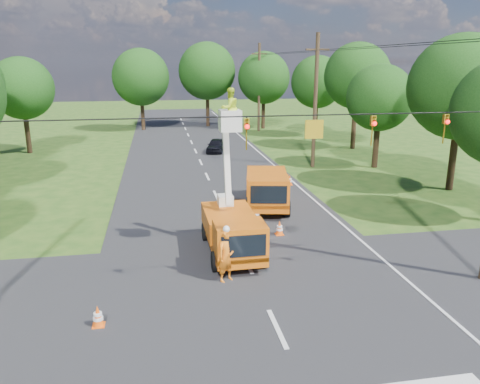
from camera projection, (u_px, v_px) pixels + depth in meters
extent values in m
plane|color=#244A16|center=(207.00, 177.00, 33.31)|extent=(140.00, 140.00, 0.00)
cube|color=black|center=(207.00, 177.00, 33.31)|extent=(12.00, 100.00, 0.06)
cube|color=black|center=(263.00, 298.00, 16.24)|extent=(56.00, 10.00, 0.07)
cube|color=silver|center=(283.00, 174.00, 34.25)|extent=(0.12, 90.00, 0.02)
cube|color=#CD560E|center=(232.00, 239.00, 19.94)|extent=(2.01, 5.35, 0.40)
cube|color=#CD560E|center=(240.00, 240.00, 17.95)|extent=(1.97, 1.53, 1.33)
cube|color=black|center=(244.00, 246.00, 17.22)|extent=(1.69, 0.07, 0.84)
cube|color=#CD560E|center=(229.00, 221.00, 20.47)|extent=(2.12, 3.31, 0.89)
cylinder|color=black|center=(215.00, 262.00, 18.24)|extent=(0.29, 0.82, 0.82)
cylinder|color=black|center=(262.00, 258.00, 18.57)|extent=(0.29, 0.82, 0.82)
cylinder|color=black|center=(206.00, 232.00, 21.44)|extent=(0.29, 0.82, 0.82)
cylinder|color=black|center=(245.00, 229.00, 21.77)|extent=(0.29, 0.82, 0.82)
cube|color=silver|center=(225.00, 200.00, 21.21)|extent=(0.67, 0.67, 0.49)
cube|color=silver|center=(227.00, 160.00, 20.22)|extent=(0.26, 1.19, 3.85)
cube|color=silver|center=(230.00, 121.00, 18.85)|extent=(0.85, 0.85, 0.84)
imported|color=#C6E526|center=(230.00, 108.00, 18.72)|extent=(0.96, 0.88, 1.61)
cube|color=#CD560E|center=(267.00, 194.00, 26.44)|extent=(3.26, 6.12, 0.44)
cube|color=#CD560E|center=(268.00, 191.00, 24.23)|extent=(2.42, 2.04, 1.45)
cube|color=black|center=(269.00, 195.00, 23.43)|extent=(1.82, 0.43, 0.92)
cube|color=#CD560E|center=(267.00, 180.00, 27.03)|extent=(2.95, 3.97, 0.97)
cylinder|color=black|center=(249.00, 208.00, 24.77)|extent=(0.48, 0.94, 0.89)
cylinder|color=black|center=(287.00, 208.00, 24.71)|extent=(0.48, 0.94, 0.89)
cylinder|color=black|center=(249.00, 190.00, 28.31)|extent=(0.48, 0.94, 0.89)
cylinder|color=black|center=(283.00, 190.00, 28.26)|extent=(0.48, 0.94, 0.89)
imported|color=orange|center=(227.00, 256.00, 17.25)|extent=(0.89, 0.80, 2.05)
imported|color=black|center=(216.00, 145.00, 42.39)|extent=(2.35, 3.82, 1.22)
cone|color=#FD5A0D|center=(279.00, 228.00, 22.05)|extent=(0.36, 0.36, 0.70)
cube|color=#FD5A0D|center=(279.00, 234.00, 22.14)|extent=(0.38, 0.38, 0.04)
cylinder|color=white|center=(280.00, 226.00, 22.04)|extent=(0.26, 0.26, 0.09)
cylinder|color=white|center=(279.00, 229.00, 22.08)|extent=(0.31, 0.31, 0.09)
cone|color=#FD5A0D|center=(257.00, 215.00, 23.82)|extent=(0.36, 0.36, 0.70)
cube|color=#FD5A0D|center=(257.00, 222.00, 23.91)|extent=(0.38, 0.38, 0.04)
cylinder|color=white|center=(257.00, 214.00, 23.80)|extent=(0.26, 0.26, 0.09)
cylinder|color=white|center=(257.00, 217.00, 23.84)|extent=(0.31, 0.31, 0.09)
cone|color=#FD5A0D|center=(98.00, 316.00, 14.41)|extent=(0.36, 0.36, 0.70)
cube|color=#FD5A0D|center=(99.00, 325.00, 14.50)|extent=(0.38, 0.38, 0.04)
cylinder|color=white|center=(98.00, 314.00, 14.39)|extent=(0.26, 0.26, 0.09)
cylinder|color=white|center=(98.00, 318.00, 14.43)|extent=(0.31, 0.31, 0.09)
cone|color=#FD5A0D|center=(290.00, 180.00, 30.98)|extent=(0.36, 0.36, 0.70)
cube|color=#FD5A0D|center=(289.00, 185.00, 31.07)|extent=(0.38, 0.38, 0.04)
cylinder|color=white|center=(290.00, 179.00, 30.97)|extent=(0.26, 0.26, 0.09)
cylinder|color=white|center=(290.00, 181.00, 31.01)|extent=(0.31, 0.31, 0.09)
cylinder|color=#4C3823|center=(315.00, 102.00, 35.29)|extent=(0.30, 0.30, 10.00)
cube|color=#4C3823|center=(317.00, 49.00, 34.26)|extent=(1.80, 0.12, 0.12)
cylinder|color=#4C3823|center=(259.00, 88.00, 54.26)|extent=(0.30, 0.30, 10.00)
cube|color=#4C3823|center=(259.00, 54.00, 53.23)|extent=(1.80, 0.12, 0.12)
cylinder|color=black|center=(250.00, 116.00, 14.46)|extent=(18.00, 0.04, 0.04)
cube|color=#A88614|center=(314.00, 129.00, 14.93)|extent=(0.60, 0.05, 0.60)
imported|color=#A88614|center=(247.00, 134.00, 14.59)|extent=(0.16, 0.20, 1.00)
sphere|color=#FF0C0C|center=(247.00, 127.00, 14.41)|extent=(0.14, 0.14, 0.14)
imported|color=#A88614|center=(372.00, 131.00, 15.29)|extent=(0.16, 0.20, 1.00)
sphere|color=#FF0C0C|center=(375.00, 124.00, 15.11)|extent=(0.14, 0.14, 0.14)
imported|color=#A88614|center=(445.00, 129.00, 15.73)|extent=(0.16, 0.20, 1.00)
sphere|color=#FF0C0C|center=(448.00, 122.00, 15.55)|extent=(0.14, 0.14, 0.14)
cylinder|color=#382616|center=(27.00, 130.00, 41.67)|extent=(0.44, 0.44, 4.05)
sphere|color=#163F10|center=(22.00, 88.00, 40.68)|extent=(5.40, 5.40, 5.40)
cylinder|color=#382616|center=(453.00, 154.00, 29.52)|extent=(0.44, 0.44, 4.58)
sphere|color=#163F10|center=(462.00, 87.00, 28.40)|extent=(6.40, 6.40, 6.40)
cylinder|color=#382616|center=(376.00, 143.00, 35.96)|extent=(0.44, 0.44, 3.78)
sphere|color=#163F10|center=(380.00, 98.00, 35.04)|extent=(5.00, 5.00, 5.00)
cylinder|color=#382616|center=(354.00, 123.00, 43.69)|extent=(0.44, 0.44, 4.75)
sphere|color=#163F10|center=(357.00, 76.00, 42.52)|extent=(6.00, 6.00, 6.00)
cylinder|color=#382616|center=(316.00, 117.00, 51.19)|extent=(0.44, 0.44, 4.14)
sphere|color=#163F10|center=(317.00, 82.00, 50.18)|extent=(5.60, 5.60, 5.60)
cylinder|color=#382616|center=(143.00, 112.00, 55.59)|extent=(0.44, 0.44, 4.40)
sphere|color=#163F10|center=(141.00, 77.00, 54.52)|extent=(6.60, 6.60, 6.60)
cylinder|color=#382616|center=(208.00, 107.00, 58.77)|extent=(0.44, 0.44, 4.84)
sphere|color=#163F10|center=(207.00, 71.00, 57.59)|extent=(7.00, 7.00, 7.00)
cylinder|color=#382616|center=(263.00, 111.00, 57.09)|extent=(0.44, 0.44, 4.31)
sphere|color=#163F10|center=(264.00, 78.00, 56.03)|extent=(6.20, 6.20, 6.20)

